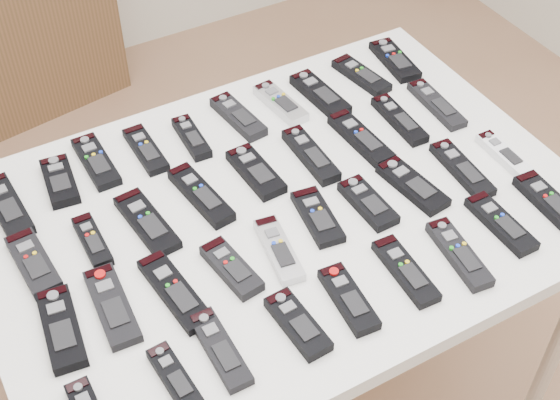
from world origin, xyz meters
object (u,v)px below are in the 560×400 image
remote_22 (232,268)px  remote_14 (256,172)px  remote_23 (279,250)px  remote_31 (220,349)px  remote_19 (62,329)px  remote_32 (298,324)px  remote_21 (175,291)px  remote_8 (361,75)px  remote_35 (459,254)px  remote_36 (501,223)px  remote_5 (238,117)px  remote_0 (7,207)px  table (280,226)px  remote_13 (201,195)px  remote_17 (399,120)px  remote_4 (192,138)px  remote_30 (175,379)px  remote_1 (60,181)px  remote_37 (550,202)px  remote_18 (437,104)px  remote_16 (361,138)px  remote_26 (413,185)px  remote_7 (320,94)px  remote_10 (34,263)px  remote_3 (146,150)px  remote_12 (147,222)px  remote_2 (96,162)px  remote_9 (395,60)px  remote_27 (462,169)px  remote_34 (406,271)px  remote_20 (112,306)px  remote_11 (92,241)px  remote_24 (318,217)px  remote_28 (504,154)px  remote_15 (311,155)px  remote_6 (280,103)px  remote_25 (368,203)px

remote_22 → remote_14: bearing=44.8°
remote_23 → remote_31: 0.26m
remote_19 → remote_32: 0.43m
remote_21 → remote_8: bearing=24.5°
remote_35 → remote_36: (0.13, 0.02, -0.00)m
remote_5 → remote_32: same height
remote_0 → table: bearing=-31.3°
remote_13 → table: bearing=-43.8°
remote_17 → remote_36: (-0.02, -0.38, 0.00)m
remote_4 → remote_30: (-0.29, -0.57, 0.00)m
remote_1 → remote_37: size_ratio=0.83×
remote_18 → remote_16: bearing=-172.7°
remote_0 → remote_26: remote_0 is taller
table → remote_1: remote_1 is taller
remote_7 → remote_10: (-0.77, -0.19, 0.00)m
remote_3 → remote_12: 0.23m
remote_2 → remote_16: 0.60m
remote_36 → remote_35: bearing=-169.5°
remote_9 → remote_21: size_ratio=0.87×
remote_32 → remote_31: bearing=168.6°
remote_27 → remote_34: 0.33m
remote_5 → remote_32: bearing=-113.6°
remote_31 → remote_34: same height
remote_32 → remote_7: bearing=52.0°
remote_2 → remote_13: size_ratio=0.92×
remote_10 → remote_20: (0.10, -0.17, -0.00)m
remote_11 → remote_19: remote_19 is taller
remote_21 → remote_23: size_ratio=1.18×
remote_24 → remote_17: bearing=35.9°
remote_21 → remote_23: 0.22m
remote_1 → remote_5: bearing=7.9°
remote_27 → remote_10: bearing=171.5°
remote_3 → remote_13: remote_13 is taller
remote_18 → remote_19: 1.01m
remote_10 → remote_23: 0.48m
remote_13 → remote_21: (-0.15, -0.21, -0.00)m
remote_3 → remote_11: size_ratio=1.15×
remote_9 → remote_28: same height
remote_12 → remote_15: 0.40m
remote_35 → remote_26: bearing=86.6°
remote_9 → remote_27: (-0.11, -0.41, 0.00)m
remote_6 → remote_36: size_ratio=0.94×
remote_7 → remote_21: 0.68m
remote_28 → remote_36: size_ratio=0.88×
remote_35 → remote_25: bearing=117.3°
remote_12 → remote_14: 0.27m
remote_13 → remote_9: bearing=10.9°
remote_7 → remote_8: size_ratio=1.08×
remote_30 → remote_36: (0.73, 0.01, -0.00)m
remote_4 → remote_32: remote_32 is taller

